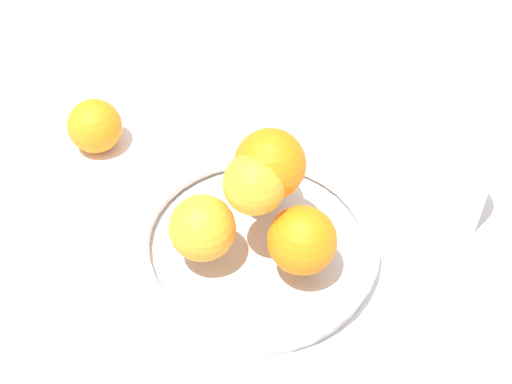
# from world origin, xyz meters

# --- Properties ---
(ground_plane) EXTENTS (4.00, 4.00, 0.00)m
(ground_plane) POSITION_xyz_m (0.00, 0.00, 0.00)
(ground_plane) COLOR silver
(fruit_bowl) EXTENTS (0.28, 0.28, 0.03)m
(fruit_bowl) POSITION_xyz_m (0.00, 0.00, 0.02)
(fruit_bowl) COLOR silver
(fruit_bowl) RESTS_ON ground_plane
(orange_pile) EXTENTS (0.17, 0.18, 0.14)m
(orange_pile) POSITION_xyz_m (0.00, -0.00, 0.09)
(orange_pile) COLOR orange
(orange_pile) RESTS_ON fruit_bowl
(stray_orange) EXTENTS (0.07, 0.07, 0.07)m
(stray_orange) POSITION_xyz_m (0.15, 0.23, 0.04)
(stray_orange) COLOR orange
(stray_orange) RESTS_ON ground_plane
(drinking_glass) EXTENTS (0.08, 0.08, 0.13)m
(drinking_glass) POSITION_xyz_m (0.08, -0.22, 0.06)
(drinking_glass) COLOR silver
(drinking_glass) RESTS_ON ground_plane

